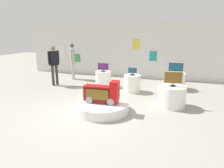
# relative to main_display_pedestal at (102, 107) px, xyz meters

# --- Properties ---
(ground_plane) EXTENTS (30.00, 30.00, 0.00)m
(ground_plane) POSITION_rel_main_display_pedestal_xyz_m (-0.26, -0.33, -0.14)
(ground_plane) COLOR #9E998E
(back_wall_display) EXTENTS (11.75, 0.13, 2.88)m
(back_wall_display) POSITION_rel_main_display_pedestal_xyz_m (-0.26, 5.05, 1.30)
(back_wall_display) COLOR silver
(back_wall_display) RESTS_ON ground
(main_display_pedestal) EXTENTS (1.64, 1.64, 0.29)m
(main_display_pedestal) POSITION_rel_main_display_pedestal_xyz_m (0.00, 0.00, 0.00)
(main_display_pedestal) COLOR white
(main_display_pedestal) RESTS_ON ground
(novelty_firetruck_tv) EXTENTS (1.05, 0.43, 0.68)m
(novelty_firetruck_tv) POSITION_rel_main_display_pedestal_xyz_m (0.02, -0.01, 0.43)
(novelty_firetruck_tv) COLOR gray
(novelty_firetruck_tv) RESTS_ON main_display_pedestal
(display_pedestal_left_rear) EXTENTS (0.84, 0.84, 0.68)m
(display_pedestal_left_rear) POSITION_rel_main_display_pedestal_xyz_m (2.06, 3.30, 0.20)
(display_pedestal_left_rear) COLOR white
(display_pedestal_left_rear) RESTS_ON ground
(tv_on_left_rear) EXTENTS (0.57, 0.23, 0.43)m
(tv_on_left_rear) POSITION_rel_main_display_pedestal_xyz_m (2.06, 3.29, 0.77)
(tv_on_left_rear) COLOR black
(tv_on_left_rear) RESTS_ON display_pedestal_left_rear
(display_pedestal_center_rear) EXTENTS (0.67, 0.67, 0.68)m
(display_pedestal_center_rear) POSITION_rel_main_display_pedestal_xyz_m (0.43, 2.36, 0.20)
(display_pedestal_center_rear) COLOR white
(display_pedestal_center_rear) RESTS_ON ground
(tv_on_center_rear) EXTENTS (0.38, 0.22, 0.31)m
(tv_on_center_rear) POSITION_rel_main_display_pedestal_xyz_m (0.43, 2.36, 0.70)
(tv_on_center_rear) COLOR black
(tv_on_center_rear) RESTS_ON display_pedestal_center_rear
(display_pedestal_right_rear) EXTENTS (0.86, 0.86, 0.68)m
(display_pedestal_right_rear) POSITION_rel_main_display_pedestal_xyz_m (2.00, 1.08, 0.20)
(display_pedestal_right_rear) COLOR white
(display_pedestal_right_rear) RESTS_ON ground
(tv_on_right_rear) EXTENTS (0.58, 0.19, 0.47)m
(tv_on_right_rear) POSITION_rel_main_display_pedestal_xyz_m (2.00, 1.08, 0.80)
(tv_on_right_rear) COLOR black
(tv_on_right_rear) RESTS_ON display_pedestal_right_rear
(display_pedestal_far_right) EXTENTS (0.67, 0.67, 0.68)m
(display_pedestal_far_right) POSITION_rel_main_display_pedestal_xyz_m (-0.95, 2.75, 0.20)
(display_pedestal_far_right) COLOR white
(display_pedestal_far_right) RESTS_ON ground
(tv_on_far_right) EXTENTS (0.48, 0.24, 0.36)m
(tv_on_far_right) POSITION_rel_main_display_pedestal_xyz_m (-0.95, 2.75, 0.72)
(tv_on_far_right) COLOR black
(tv_on_far_right) RESTS_ON display_pedestal_far_right
(shopper_browsing_near_truck) EXTENTS (0.34, 0.52, 1.77)m
(shopper_browsing_near_truck) POSITION_rel_main_display_pedestal_xyz_m (-3.12, 2.34, 0.90)
(shopper_browsing_near_truck) COLOR #38332D
(shopper_browsing_near_truck) RESTS_ON ground
(shopper_browsing_rear) EXTENTS (0.38, 0.47, 1.79)m
(shopper_browsing_rear) POSITION_rel_main_display_pedestal_xyz_m (-2.94, 3.70, 0.91)
(shopper_browsing_rear) COLOR #B2ADA3
(shopper_browsing_rear) RESTS_ON ground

